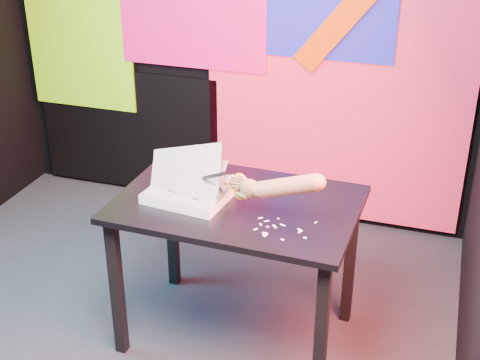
% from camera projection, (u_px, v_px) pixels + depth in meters
% --- Properties ---
extents(room, '(3.01, 3.01, 2.71)m').
position_uv_depth(room, '(115.00, 77.00, 2.70)').
color(room, '#25252A').
rests_on(room, ground).
extents(backdrop, '(2.88, 0.05, 2.08)m').
position_uv_depth(backdrop, '(241.00, 70.00, 4.10)').
color(backdrop, '#F12647').
rests_on(backdrop, ground).
extents(work_table, '(1.10, 0.75, 0.75)m').
position_uv_depth(work_table, '(237.00, 221.00, 3.06)').
color(work_table, black).
rests_on(work_table, ground).
extents(printout_stack, '(0.40, 0.30, 0.27)m').
position_uv_depth(printout_stack, '(187.00, 194.00, 3.02)').
color(printout_stack, white).
rests_on(printout_stack, work_table).
extents(scissors, '(0.22, 0.04, 0.13)m').
position_uv_depth(scissors, '(237.00, 186.00, 2.87)').
color(scissors, '#ADAFBD').
rests_on(scissors, printout_stack).
extents(hand_forearm, '(0.41, 0.12, 0.18)m').
position_uv_depth(hand_forearm, '(281.00, 187.00, 2.77)').
color(hand_forearm, '#966448').
rests_on(hand_forearm, work_table).
extents(paper_clippings, '(0.25, 0.19, 0.00)m').
position_uv_depth(paper_clippings, '(276.00, 229.00, 2.79)').
color(paper_clippings, white).
rests_on(paper_clippings, work_table).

